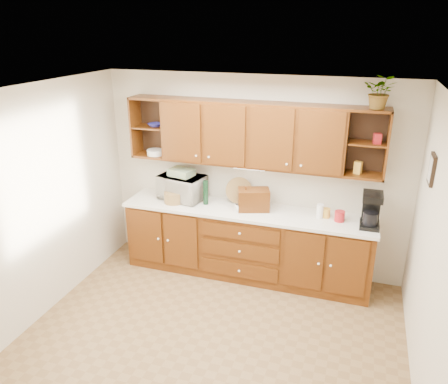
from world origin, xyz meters
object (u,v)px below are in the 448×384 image
Objects in this scene: microwave at (182,187)px; bread_box at (254,200)px; coffee_maker at (371,210)px; potted_plant at (381,92)px.

microwave is 1.02m from bread_box.
coffee_maker is (2.43, -0.11, 0.04)m from microwave.
potted_plant reaches higher than bread_box.
coffee_maker is 1.11× the size of potted_plant.
bread_box is at bearing -177.24° from potted_plant.
potted_plant is (-0.06, 0.11, 1.34)m from coffee_maker.
coffee_maker is at bearing -62.58° from potted_plant.
potted_plant is at bearing -15.63° from bread_box.
coffee_maker is 1.34m from potted_plant.
bread_box is 1.05× the size of potted_plant.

